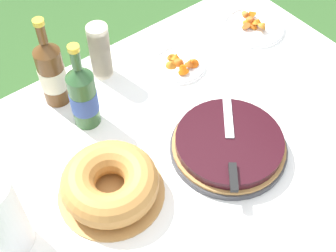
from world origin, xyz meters
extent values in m
cube|color=brown|center=(0.00, 0.00, 0.75)|extent=(1.44, 1.22, 0.03)
cylinder|color=brown|center=(0.66, 0.55, 0.37)|extent=(0.06, 0.06, 0.74)
cube|color=white|center=(0.00, 0.00, 0.77)|extent=(1.45, 1.23, 0.00)
cube|color=white|center=(0.00, 0.61, 0.72)|extent=(1.45, 0.00, 0.10)
cylinder|color=#38383D|center=(0.07, -0.01, 0.79)|extent=(0.36, 0.36, 0.02)
cylinder|color=#B78447|center=(0.07, -0.01, 0.80)|extent=(0.34, 0.34, 0.01)
cylinder|color=black|center=(0.07, -0.01, 0.82)|extent=(0.32, 0.32, 0.03)
cube|color=silver|center=(0.13, 0.07, 0.84)|extent=(0.14, 0.16, 0.00)
cube|color=black|center=(-0.02, -0.12, 0.84)|extent=(0.07, 0.08, 0.01)
cylinder|color=#B78447|center=(-0.29, 0.08, 0.78)|extent=(0.30, 0.30, 0.01)
torus|color=#BC7F3D|center=(-0.29, 0.08, 0.83)|extent=(0.27, 0.27, 0.10)
cylinder|color=beige|center=(-0.04, 0.51, 0.82)|extent=(0.07, 0.07, 0.09)
cylinder|color=beige|center=(-0.04, 0.51, 0.84)|extent=(0.07, 0.07, 0.09)
cylinder|color=beige|center=(-0.04, 0.51, 0.85)|extent=(0.07, 0.07, 0.09)
cylinder|color=beige|center=(-0.04, 0.51, 0.86)|extent=(0.07, 0.07, 0.09)
cylinder|color=beige|center=(-0.04, 0.51, 0.88)|extent=(0.07, 0.07, 0.09)
cylinder|color=beige|center=(-0.04, 0.51, 0.89)|extent=(0.07, 0.07, 0.09)
cylinder|color=beige|center=(-0.04, 0.51, 0.90)|extent=(0.07, 0.07, 0.09)
cylinder|color=beige|center=(-0.04, 0.51, 0.91)|extent=(0.07, 0.07, 0.09)
cylinder|color=beige|center=(-0.04, 0.51, 0.93)|extent=(0.07, 0.07, 0.09)
torus|color=beige|center=(-0.04, 0.51, 0.97)|extent=(0.07, 0.07, 0.01)
cylinder|color=#2D562D|center=(-0.20, 0.36, 0.87)|extent=(0.08, 0.08, 0.19)
cylinder|color=#334C93|center=(-0.20, 0.36, 0.87)|extent=(0.09, 0.09, 0.07)
cone|color=#2D562D|center=(-0.20, 0.36, 0.99)|extent=(0.08, 0.08, 0.04)
cylinder|color=#2D562D|center=(-0.20, 0.36, 1.04)|extent=(0.03, 0.03, 0.06)
cylinder|color=gold|center=(-0.20, 0.36, 1.08)|extent=(0.03, 0.03, 0.02)
cylinder|color=brown|center=(-0.23, 0.50, 0.88)|extent=(0.08, 0.08, 0.21)
cylinder|color=beige|center=(-0.23, 0.50, 0.88)|extent=(0.09, 0.09, 0.08)
cone|color=brown|center=(-0.23, 0.50, 1.00)|extent=(0.08, 0.08, 0.04)
cylinder|color=brown|center=(-0.23, 0.50, 1.05)|extent=(0.03, 0.03, 0.06)
cylinder|color=gold|center=(-0.23, 0.50, 1.09)|extent=(0.03, 0.03, 0.02)
cylinder|color=white|center=(0.19, 0.37, 0.78)|extent=(0.19, 0.19, 0.01)
torus|color=white|center=(0.19, 0.37, 0.79)|extent=(0.19, 0.19, 0.01)
cone|color=#A6641B|center=(0.18, 0.41, 0.80)|extent=(0.05, 0.05, 0.03)
cone|color=#BD540A|center=(0.17, 0.33, 0.80)|extent=(0.05, 0.06, 0.03)
cone|color=#C06816|center=(0.23, 0.35, 0.79)|extent=(0.03, 0.03, 0.02)
cone|color=#B64C13|center=(0.21, 0.34, 0.81)|extent=(0.05, 0.05, 0.02)
cone|color=#C34D0B|center=(0.22, 0.34, 0.80)|extent=(0.06, 0.06, 0.04)
cone|color=#C35917|center=(0.19, 0.37, 0.80)|extent=(0.06, 0.06, 0.04)
cone|color=#BC630F|center=(0.20, 0.40, 0.80)|extent=(0.06, 0.05, 0.04)
cone|color=#BA6D1C|center=(0.16, 0.38, 0.80)|extent=(0.06, 0.06, 0.03)
cone|color=#B55E0B|center=(0.18, 0.34, 0.80)|extent=(0.04, 0.04, 0.03)
cylinder|color=white|center=(0.55, 0.36, 0.78)|extent=(0.24, 0.24, 0.01)
torus|color=white|center=(0.55, 0.36, 0.79)|extent=(0.23, 0.23, 0.01)
cone|color=#BE630B|center=(0.57, 0.37, 0.80)|extent=(0.04, 0.04, 0.02)
cone|color=#BF5A20|center=(0.54, 0.37, 0.81)|extent=(0.05, 0.05, 0.05)
cone|color=#C47422|center=(0.55, 0.32, 0.81)|extent=(0.06, 0.06, 0.05)
cone|color=#CB6623|center=(0.55, 0.41, 0.81)|extent=(0.04, 0.04, 0.04)
cone|color=#C96412|center=(0.55, 0.36, 0.81)|extent=(0.04, 0.04, 0.03)
cone|color=#BE5B0C|center=(0.57, 0.41, 0.81)|extent=(0.05, 0.05, 0.05)
cone|color=#BA5E13|center=(0.54, 0.36, 0.80)|extent=(0.06, 0.05, 0.04)
cone|color=#D06425|center=(0.51, 0.37, 0.81)|extent=(0.05, 0.05, 0.04)
cone|color=#C46A13|center=(0.53, 0.38, 0.81)|extent=(0.05, 0.05, 0.02)
cylinder|color=white|center=(-0.57, 0.12, 0.90)|extent=(0.11, 0.11, 0.26)
camera|label=1|loc=(-0.59, -0.56, 1.92)|focal=50.00mm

